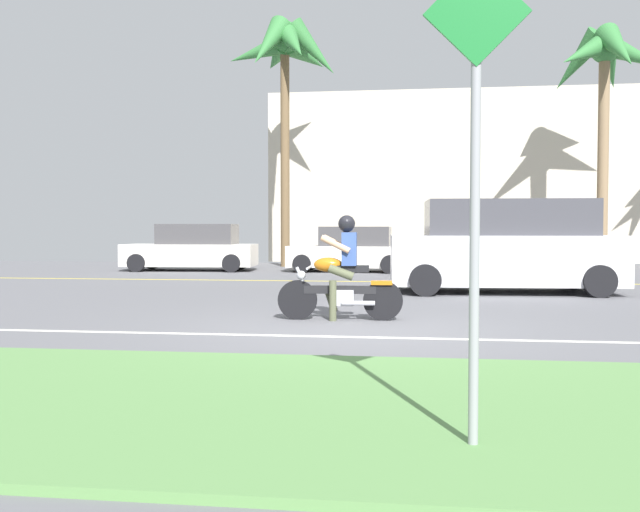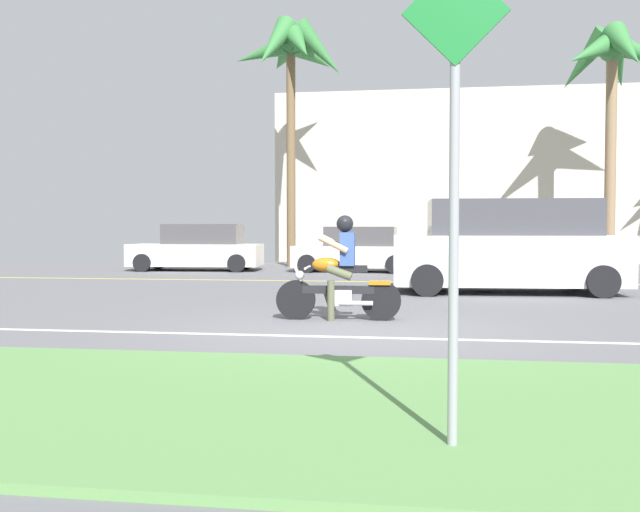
# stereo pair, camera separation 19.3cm
# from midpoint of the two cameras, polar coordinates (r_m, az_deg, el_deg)

# --- Properties ---
(ground) EXTENTS (56.00, 30.00, 0.04)m
(ground) POSITION_cam_midpoint_polar(r_m,az_deg,el_deg) (12.37, 3.73, -4.12)
(ground) COLOR slate
(grass_median) EXTENTS (56.00, 3.80, 0.06)m
(grass_median) POSITION_cam_midpoint_polar(r_m,az_deg,el_deg) (5.39, -1.48, -11.91)
(grass_median) COLOR #5B8C4C
(grass_median) RESTS_ON ground
(lane_line_near) EXTENTS (50.40, 0.12, 0.01)m
(lane_line_near) POSITION_cam_midpoint_polar(r_m,az_deg,el_deg) (8.82, 2.15, -6.53)
(lane_line_near) COLOR silver
(lane_line_near) RESTS_ON ground
(lane_line_far) EXTENTS (50.40, 0.12, 0.01)m
(lane_line_far) POSITION_cam_midpoint_polar(r_m,az_deg,el_deg) (17.95, 4.94, -2.07)
(lane_line_far) COLOR yellow
(lane_line_far) RESTS_ON ground
(motorcyclist) EXTENTS (1.85, 0.60, 1.54)m
(motorcyclist) POSITION_cam_midpoint_polar(r_m,az_deg,el_deg) (10.40, 1.18, -1.60)
(motorcyclist) COLOR black
(motorcyclist) RESTS_ON ground
(suv_nearby) EXTENTS (4.95, 2.36, 1.95)m
(suv_nearby) POSITION_cam_midpoint_polar(r_m,az_deg,el_deg) (15.34, 14.34, 0.66)
(suv_nearby) COLOR silver
(suv_nearby) RESTS_ON ground
(parked_car_0) EXTENTS (4.24, 1.99, 1.49)m
(parked_car_0) POSITION_cam_midpoint_polar(r_m,az_deg,el_deg) (22.99, -10.47, 0.57)
(parked_car_0) COLOR white
(parked_car_0) RESTS_ON ground
(parked_car_1) EXTENTS (3.74, 1.89, 1.41)m
(parked_car_1) POSITION_cam_midpoint_polar(r_m,az_deg,el_deg) (22.07, 2.24, 0.45)
(parked_car_1) COLOR white
(parked_car_1) RESTS_ON ground
(parked_car_2) EXTENTS (3.71, 2.08, 1.53)m
(parked_car_2) POSITION_cam_midpoint_polar(r_m,az_deg,el_deg) (21.72, 14.25, 0.49)
(parked_car_2) COLOR beige
(parked_car_2) RESTS_ON ground
(palm_tree_0) EXTENTS (4.26, 4.21, 8.69)m
(palm_tree_0) POSITION_cam_midpoint_polar(r_m,az_deg,el_deg) (25.77, -3.01, 15.61)
(palm_tree_0) COLOR brown
(palm_tree_0) RESTS_ON ground
(palm_tree_2) EXTENTS (4.19, 4.30, 8.12)m
(palm_tree_2) POSITION_cam_midpoint_polar(r_m,az_deg,el_deg) (25.98, 21.76, 13.99)
(palm_tree_2) COLOR #846B4C
(palm_tree_2) RESTS_ON ground
(street_sign) EXTENTS (0.62, 0.06, 2.91)m
(street_sign) POSITION_cam_midpoint_polar(r_m,az_deg,el_deg) (4.27, 11.14, 7.69)
(street_sign) COLOR gray
(street_sign) RESTS_ON ground
(building_far) EXTENTS (14.73, 4.00, 6.83)m
(building_far) POSITION_cam_midpoint_polar(r_m,az_deg,el_deg) (30.36, 10.23, 6.10)
(building_far) COLOR beige
(building_far) RESTS_ON ground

